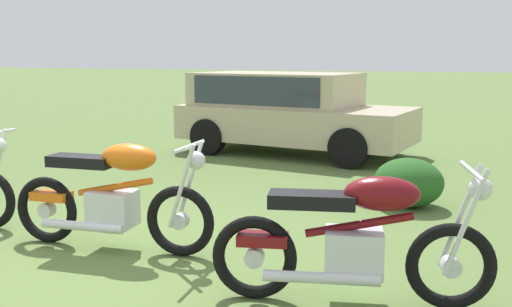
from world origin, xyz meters
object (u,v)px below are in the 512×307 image
object	(u,v)px
motorcycle_orange	(113,197)
motorcycle_maroon	(355,239)
car_beige	(286,107)
shrub_low	(408,182)

from	to	relation	value
motorcycle_orange	motorcycle_maroon	size ratio (longest dim) A/B	1.02
motorcycle_orange	car_beige	size ratio (longest dim) A/B	0.47
motorcycle_orange	shrub_low	bearing A→B (deg)	42.82
motorcycle_maroon	shrub_low	distance (m)	2.93
motorcycle_orange	car_beige	distance (m)	5.64
motorcycle_orange	car_beige	bearing A→B (deg)	87.36
motorcycle_maroon	car_beige	xyz separation A→B (m)	(-2.55, 5.99, 0.36)
motorcycle_orange	motorcycle_maroon	xyz separation A→B (m)	(2.28, -0.37, -0.01)
motorcycle_orange	car_beige	xyz separation A→B (m)	(-0.27, 5.62, 0.34)
motorcycle_maroon	shrub_low	world-z (taller)	motorcycle_maroon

